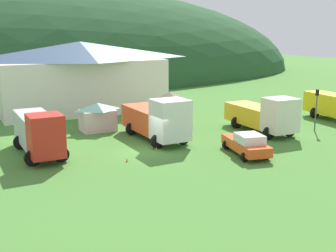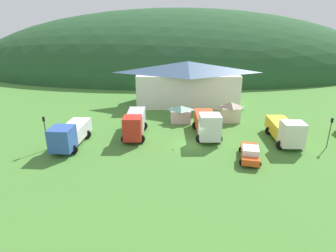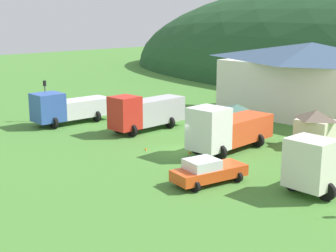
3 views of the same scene
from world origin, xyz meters
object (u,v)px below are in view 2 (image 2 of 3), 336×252
at_px(depot_building, 187,82).
at_px(heavy_rig_striped, 285,130).
at_px(play_shed_cream, 230,111).
at_px(traffic_cone_mid_row, 197,144).
at_px(traffic_cone_near_pickup, 173,150).
at_px(crane_truck_red, 134,123).
at_px(play_shed_pink, 180,114).
at_px(heavy_rig_white, 207,123).
at_px(traffic_light_west, 45,130).
at_px(service_pickup_orange, 250,153).
at_px(traffic_light_east, 330,130).
at_px(box_truck_blue, 69,134).

height_order(depot_building, heavy_rig_striped, depot_building).
xyz_separation_m(play_shed_cream, traffic_cone_mid_row, (-5.74, -8.61, -1.56)).
distance_m(traffic_cone_near_pickup, traffic_cone_mid_row, 3.57).
bearing_deg(crane_truck_red, play_shed_pink, 130.99).
distance_m(heavy_rig_white, heavy_rig_striped, 9.74).
relative_size(play_shed_pink, traffic_cone_mid_row, 6.16).
distance_m(heavy_rig_striped, traffic_cone_near_pickup, 14.35).
bearing_deg(traffic_light_west, play_shed_cream, 22.95).
distance_m(depot_building, service_pickup_orange, 23.39).
distance_m(traffic_light_east, traffic_cone_mid_row, 15.72).
xyz_separation_m(crane_truck_red, service_pickup_orange, (13.42, -6.98, -0.96)).
height_order(play_shed_cream, service_pickup_orange, play_shed_cream).
height_order(heavy_rig_striped, service_pickup_orange, heavy_rig_striped).
bearing_deg(traffic_light_west, play_shed_pink, 30.98).
relative_size(heavy_rig_striped, traffic_cone_near_pickup, 14.65).
height_order(box_truck_blue, heavy_rig_striped, heavy_rig_striped).
height_order(depot_building, service_pickup_orange, depot_building).
distance_m(play_shed_pink, box_truck_blue, 16.40).
xyz_separation_m(depot_building, box_truck_blue, (-15.35, -18.94, -2.36)).
relative_size(crane_truck_red, traffic_cone_near_pickup, 14.51).
xyz_separation_m(play_shed_pink, heavy_rig_striped, (12.77, -7.66, 0.32)).
relative_size(crane_truck_red, traffic_cone_mid_row, 14.81).
distance_m(service_pickup_orange, traffic_light_east, 10.79).
relative_size(service_pickup_orange, traffic_cone_mid_row, 9.89).
height_order(traffic_light_east, traffic_cone_mid_row, traffic_light_east).
bearing_deg(heavy_rig_white, play_shed_cream, 143.37).
distance_m(depot_building, heavy_rig_striped, 21.09).
bearing_deg(heavy_rig_white, depot_building, -174.57).
xyz_separation_m(traffic_light_west, traffic_cone_near_pickup, (14.95, -0.24, -2.52)).
xyz_separation_m(heavy_rig_white, traffic_cone_near_pickup, (-4.55, -4.37, -1.79)).
height_order(crane_truck_red, service_pickup_orange, crane_truck_red).
bearing_deg(crane_truck_red, box_truck_blue, -65.52).
height_order(depot_building, play_shed_cream, depot_building).
height_order(crane_truck_red, traffic_light_east, traffic_light_east).
xyz_separation_m(play_shed_cream, traffic_cone_near_pickup, (-8.87, -10.33, -1.56)).
relative_size(heavy_rig_white, service_pickup_orange, 1.56).
xyz_separation_m(play_shed_cream, traffic_light_east, (9.77, -9.65, 0.79)).
bearing_deg(play_shed_cream, traffic_cone_near_pickup, -130.65).
bearing_deg(play_shed_pink, depot_building, 81.08).
height_order(traffic_light_west, traffic_cone_near_pickup, traffic_light_west).
relative_size(play_shed_cream, crane_truck_red, 0.39).
xyz_separation_m(box_truck_blue, traffic_cone_mid_row, (15.61, 0.62, -1.63)).
distance_m(play_shed_pink, crane_truck_red, 8.35).
bearing_deg(service_pickup_orange, heavy_rig_white, -137.84).
bearing_deg(traffic_light_east, play_shed_pink, 151.75).
xyz_separation_m(heavy_rig_white, traffic_cone_mid_row, (-1.42, -2.65, -1.79)).
xyz_separation_m(heavy_rig_white, service_pickup_orange, (3.88, -6.83, -0.97)).
height_order(heavy_rig_white, traffic_light_east, traffic_light_east).
height_order(crane_truck_red, traffic_light_west, traffic_light_west).
relative_size(traffic_light_east, traffic_cone_mid_row, 7.28).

